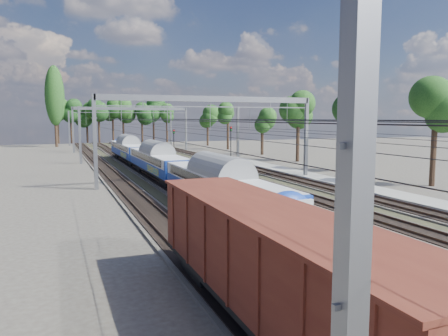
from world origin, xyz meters
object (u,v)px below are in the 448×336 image
object	(u,v)px
emu_train	(157,157)
worker	(149,146)
signal_near	(174,142)
freight_boxcar	(271,261)
signal_far	(231,141)

from	to	relation	value
emu_train	worker	xyz separation A→B (m)	(8.42, 45.51, -1.61)
signal_near	freight_boxcar	bearing A→B (deg)	-95.44
emu_train	signal_far	world-z (taller)	signal_far
freight_boxcar	signal_far	distance (m)	50.44
worker	signal_far	distance (m)	34.64
signal_near	signal_far	bearing A→B (deg)	-29.54
emu_train	worker	world-z (taller)	emu_train
signal_far	worker	bearing A→B (deg)	113.68
freight_boxcar	signal_near	xyz separation A→B (m)	(10.75, 52.29, 0.88)
emu_train	freight_boxcar	bearing A→B (deg)	-97.17
emu_train	worker	distance (m)	46.31
signal_near	signal_far	world-z (taller)	signal_far
emu_train	signal_near	bearing A→B (deg)	69.25
emu_train	signal_far	distance (m)	17.60
freight_boxcar	signal_near	size ratio (longest dim) A/B	2.92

